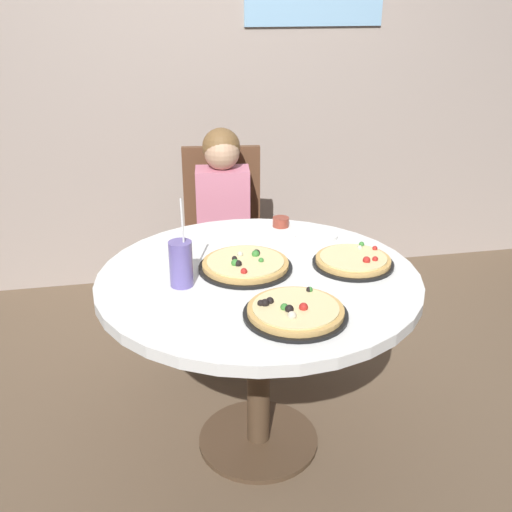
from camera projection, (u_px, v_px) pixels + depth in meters
name	position (u px, v px, depth m)	size (l,w,h in m)	color
ground_plane	(258.00, 441.00, 2.45)	(8.00, 8.00, 0.00)	brown
wall_with_window	(202.00, 34.00, 3.36)	(5.20, 0.14, 2.90)	#A8998E
dining_table	(259.00, 300.00, 2.19)	(1.15, 1.15, 0.75)	white
chair_wooden	(223.00, 230.00, 3.15)	(0.45, 0.45, 0.95)	brown
diner_child	(224.00, 252.00, 3.00)	(0.29, 0.42, 1.08)	#3F4766
pizza_veggie	(245.00, 265.00, 2.18)	(0.34, 0.34, 0.05)	black
pizza_cheese	(295.00, 311.00, 1.86)	(0.33, 0.33, 0.05)	black
pizza_pepperoni	(353.00, 261.00, 2.21)	(0.30, 0.30, 0.05)	black
soda_cup	(181.00, 263.00, 2.03)	(0.08, 0.08, 0.31)	#6659A5
sauce_bowl	(281.00, 222.00, 2.57)	(0.07, 0.07, 0.04)	brown
plate_small	(316.00, 235.00, 2.48)	(0.18, 0.18, 0.01)	white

